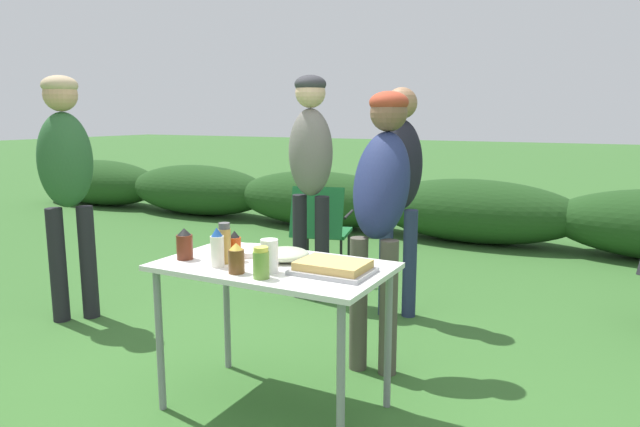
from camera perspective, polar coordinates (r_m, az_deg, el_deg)
name	(u,v)px	position (r m, az deg, el deg)	size (l,w,h in m)	color
ground_plane	(275,407)	(3.02, -4.49, -18.76)	(60.00, 60.00, 0.00)	#336028
shrub_hedge	(473,211)	(6.74, 15.06, 0.26)	(14.40, 0.90, 0.73)	#1E4219
folding_table	(274,280)	(2.77, -4.67, -6.60)	(1.10, 0.64, 0.74)	silver
food_tray	(333,268)	(2.58, 1.31, -5.42)	(0.35, 0.26, 0.06)	#9E9EA3
plate_stack	(247,251)	(2.96, -7.29, -3.71)	(0.24, 0.24, 0.03)	white
mixing_bowl	(285,254)	(2.80, -3.48, -4.09)	(0.23, 0.23, 0.06)	#ADBC99
paper_cup_stack	(269,256)	(2.58, -5.08, -4.26)	(0.08, 0.08, 0.15)	white
hot_sauce_bottle	(235,246)	(2.81, -8.52, -3.28)	(0.06, 0.06, 0.15)	#CC4214
bbq_sauce_bottle	(185,244)	(2.89, -13.39, -3.03)	(0.08, 0.08, 0.16)	#562314
beer_bottle	(236,259)	(2.60, -8.37, -4.50)	(0.07, 0.07, 0.14)	brown
mayo_bottle	(217,248)	(2.71, -10.24, -3.43)	(0.06, 0.06, 0.19)	silver
relish_jar	(261,263)	(2.50, -5.91, -4.95)	(0.07, 0.07, 0.14)	olive
spice_jar	(225,244)	(2.77, -9.51, -2.98)	(0.06, 0.06, 0.20)	#B2893D
standing_person_in_dark_puffer	(381,194)	(3.22, 6.15, 1.98)	(0.36, 0.47, 1.58)	#4C473D
standing_person_with_beanie	(66,170)	(4.30, -24.06, 3.97)	(0.43, 0.44, 1.71)	black
standing_person_in_gray_fleece	(400,179)	(4.04, 7.98, 3.48)	(0.36, 0.30, 1.63)	#232D4C
standing_person_in_red_jacket	(311,161)	(4.39, -0.95, 5.28)	(0.36, 0.26, 1.74)	black
camp_chair_green_behind_table	(321,226)	(5.09, 0.10, -1.22)	(0.60, 0.69, 0.83)	#19602D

